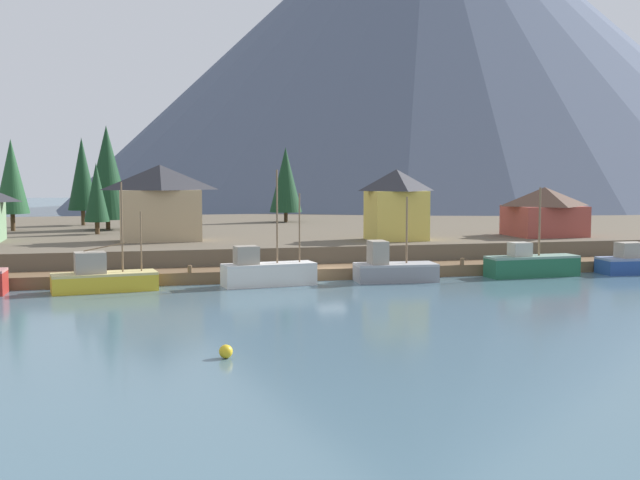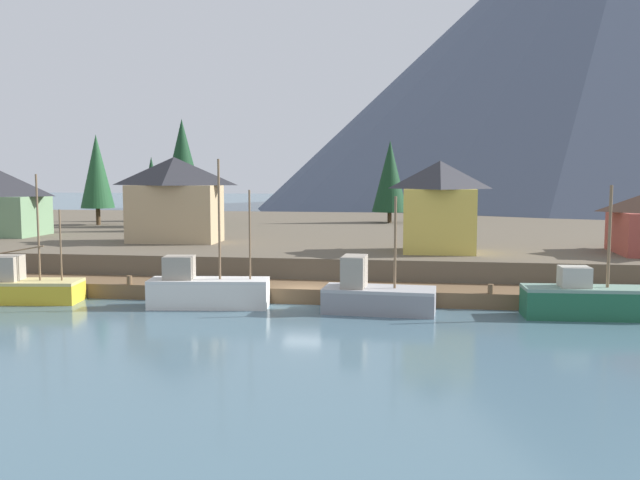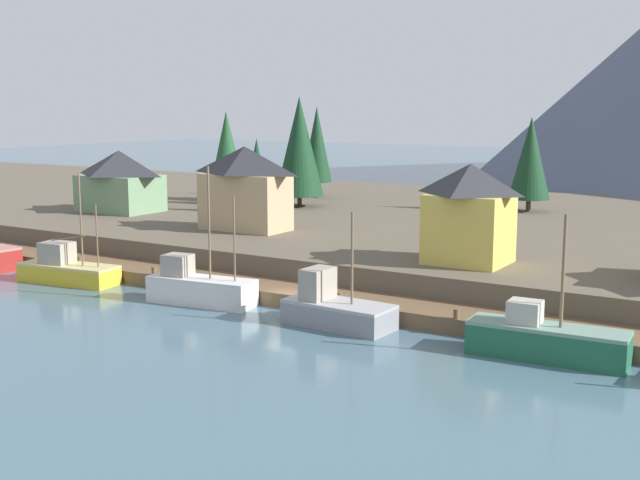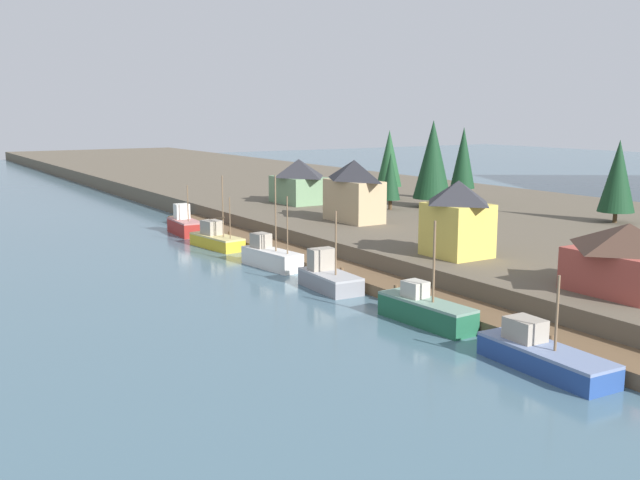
{
  "view_description": "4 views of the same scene",
  "coord_description": "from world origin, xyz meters",
  "px_view_note": "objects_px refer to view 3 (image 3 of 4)",
  "views": [
    {
      "loc": [
        -17.28,
        -68.32,
        9.51
      ],
      "look_at": [
        -0.58,
        1.96,
        3.32
      ],
      "focal_mm": 46.73,
      "sensor_mm": 36.0,
      "label": 1
    },
    {
      "loc": [
        7.73,
        -43.83,
        8.67
      ],
      "look_at": [
        0.75,
        2.76,
        3.98
      ],
      "focal_mm": 38.78,
      "sensor_mm": 36.0,
      "label": 2
    },
    {
      "loc": [
        29.61,
        -43.29,
        13.33
      ],
      "look_at": [
        0.33,
        3.76,
        4.19
      ],
      "focal_mm": 45.45,
      "sensor_mm": 36.0,
      "label": 3
    },
    {
      "loc": [
        58.05,
        -35.97,
        15.62
      ],
      "look_at": [
        -1.76,
        1.47,
        3.15
      ],
      "focal_mm": 40.99,
      "sensor_mm": 36.0,
      "label": 4
    }
  ],
  "objects_px": {
    "fishing_boat_yellow": "(67,269)",
    "fishing_boat_green": "(545,340)",
    "conifer_near_left": "(317,145)",
    "house_green": "(120,180)",
    "fishing_boat_grey": "(335,309)",
    "conifer_mid_left": "(530,158)",
    "house_yellow": "(469,213)",
    "house_tan": "(245,187)",
    "conifer_near_right": "(257,169)",
    "conifer_mid_right": "(299,146)",
    "conifer_back_left": "(227,148)",
    "fishing_boat_white": "(199,287)"
  },
  "relations": [
    {
      "from": "conifer_near_left",
      "to": "conifer_back_left",
      "type": "bearing_deg",
      "value": -132.23
    },
    {
      "from": "house_tan",
      "to": "conifer_near_right",
      "type": "height_order",
      "value": "conifer_near_right"
    },
    {
      "from": "fishing_boat_yellow",
      "to": "house_green",
      "type": "bearing_deg",
      "value": 118.01
    },
    {
      "from": "conifer_mid_left",
      "to": "conifer_back_left",
      "type": "bearing_deg",
      "value": -165.47
    },
    {
      "from": "house_tan",
      "to": "conifer_back_left",
      "type": "bearing_deg",
      "value": 132.28
    },
    {
      "from": "house_yellow",
      "to": "conifer_mid_right",
      "type": "distance_m",
      "value": 35.02
    },
    {
      "from": "conifer_near_right",
      "to": "conifer_mid_left",
      "type": "distance_m",
      "value": 28.34
    },
    {
      "from": "fishing_boat_yellow",
      "to": "conifer_near_left",
      "type": "xyz_separation_m",
      "value": [
        -3.14,
        41.05,
        7.83
      ]
    },
    {
      "from": "fishing_boat_yellow",
      "to": "conifer_mid_right",
      "type": "xyz_separation_m",
      "value": [
        -0.01,
        32.5,
        8.06
      ]
    },
    {
      "from": "fishing_boat_yellow",
      "to": "conifer_mid_left",
      "type": "bearing_deg",
      "value": 53.88
    },
    {
      "from": "fishing_boat_green",
      "to": "house_green",
      "type": "height_order",
      "value": "house_green"
    },
    {
      "from": "fishing_boat_white",
      "to": "conifer_near_left",
      "type": "bearing_deg",
      "value": 104.31
    },
    {
      "from": "conifer_mid_left",
      "to": "house_yellow",
      "type": "bearing_deg",
      "value": -80.1
    },
    {
      "from": "fishing_boat_yellow",
      "to": "house_tan",
      "type": "distance_m",
      "value": 17.42
    },
    {
      "from": "fishing_boat_yellow",
      "to": "house_yellow",
      "type": "distance_m",
      "value": 30.61
    },
    {
      "from": "fishing_boat_white",
      "to": "conifer_back_left",
      "type": "distance_m",
      "value": 41.01
    },
    {
      "from": "fishing_boat_grey",
      "to": "fishing_boat_green",
      "type": "xyz_separation_m",
      "value": [
        12.93,
        0.22,
        -0.01
      ]
    },
    {
      "from": "fishing_boat_grey",
      "to": "fishing_boat_green",
      "type": "relative_size",
      "value": 0.84
    },
    {
      "from": "house_yellow",
      "to": "conifer_near_right",
      "type": "distance_m",
      "value": 32.37
    },
    {
      "from": "conifer_near_left",
      "to": "conifer_mid_left",
      "type": "xyz_separation_m",
      "value": [
        25.8,
        0.53,
        -0.79
      ]
    },
    {
      "from": "fishing_boat_yellow",
      "to": "fishing_boat_green",
      "type": "xyz_separation_m",
      "value": [
        36.74,
        0.46,
        0.03
      ]
    },
    {
      "from": "fishing_boat_yellow",
      "to": "fishing_boat_green",
      "type": "relative_size",
      "value": 1.0
    },
    {
      "from": "house_green",
      "to": "conifer_near_right",
      "type": "bearing_deg",
      "value": 28.54
    },
    {
      "from": "fishing_boat_white",
      "to": "conifer_mid_right",
      "type": "distance_m",
      "value": 35.71
    },
    {
      "from": "conifer_near_left",
      "to": "conifer_near_right",
      "type": "bearing_deg",
      "value": -81.99
    },
    {
      "from": "house_green",
      "to": "conifer_back_left",
      "type": "distance_m",
      "value": 14.5
    },
    {
      "from": "house_green",
      "to": "conifer_mid_right",
      "type": "relative_size",
      "value": 0.7
    },
    {
      "from": "conifer_near_left",
      "to": "conifer_back_left",
      "type": "distance_m",
      "value": 10.87
    },
    {
      "from": "house_green",
      "to": "conifer_back_left",
      "type": "xyz_separation_m",
      "value": [
        3.25,
        13.83,
        2.9
      ]
    },
    {
      "from": "house_green",
      "to": "conifer_near_right",
      "type": "distance_m",
      "value": 14.47
    },
    {
      "from": "conifer_back_left",
      "to": "conifer_mid_right",
      "type": "bearing_deg",
      "value": -2.77
    },
    {
      "from": "conifer_near_right",
      "to": "conifer_mid_left",
      "type": "relative_size",
      "value": 0.78
    },
    {
      "from": "house_green",
      "to": "conifer_mid_right",
      "type": "xyz_separation_m",
      "value": [
        13.69,
        13.32,
        3.34
      ]
    },
    {
      "from": "conifer_near_left",
      "to": "house_green",
      "type": "bearing_deg",
      "value": -115.76
    },
    {
      "from": "conifer_back_left",
      "to": "fishing_boat_yellow",
      "type": "bearing_deg",
      "value": -72.44
    },
    {
      "from": "fishing_boat_green",
      "to": "conifer_back_left",
      "type": "xyz_separation_m",
      "value": [
        -47.19,
        32.55,
        7.59
      ]
    },
    {
      "from": "conifer_near_left",
      "to": "conifer_near_right",
      "type": "distance_m",
      "value": 15.25
    },
    {
      "from": "fishing_boat_yellow",
      "to": "house_tan",
      "type": "height_order",
      "value": "house_tan"
    },
    {
      "from": "fishing_boat_yellow",
      "to": "conifer_near_right",
      "type": "bearing_deg",
      "value": 84.73
    },
    {
      "from": "fishing_boat_yellow",
      "to": "conifer_near_left",
      "type": "distance_m",
      "value": 41.91
    },
    {
      "from": "conifer_near_left",
      "to": "conifer_mid_right",
      "type": "relative_size",
      "value": 0.91
    },
    {
      "from": "house_green",
      "to": "conifer_near_right",
      "type": "xyz_separation_m",
      "value": [
        12.67,
        6.89,
        1.22
      ]
    },
    {
      "from": "fishing_boat_green",
      "to": "conifer_mid_right",
      "type": "xyz_separation_m",
      "value": [
        -36.75,
        32.04,
        8.03
      ]
    },
    {
      "from": "conifer_near_left",
      "to": "conifer_mid_left",
      "type": "distance_m",
      "value": 25.82
    },
    {
      "from": "fishing_boat_white",
      "to": "house_tan",
      "type": "bearing_deg",
      "value": 109.25
    },
    {
      "from": "conifer_near_right",
      "to": "conifer_mid_right",
      "type": "relative_size",
      "value": 0.64
    },
    {
      "from": "conifer_mid_right",
      "to": "conifer_back_left",
      "type": "relative_size",
      "value": 1.15
    },
    {
      "from": "fishing_boat_grey",
      "to": "conifer_near_right",
      "type": "bearing_deg",
      "value": 136.8
    },
    {
      "from": "house_tan",
      "to": "house_yellow",
      "type": "height_order",
      "value": "house_tan"
    },
    {
      "from": "fishing_boat_grey",
      "to": "house_green",
      "type": "height_order",
      "value": "house_green"
    }
  ]
}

